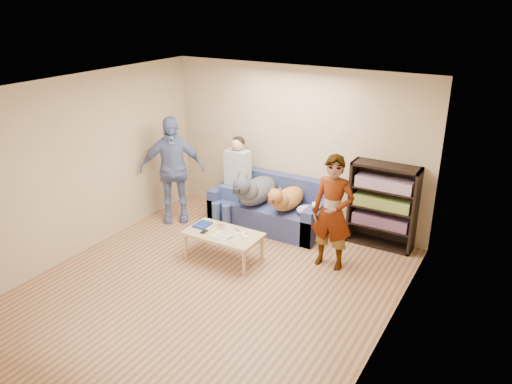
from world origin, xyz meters
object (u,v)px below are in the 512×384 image
Objects in this scene: person_standing_right at (333,213)px; notebook_blue at (203,225)px; person_standing_left at (172,170)px; coffee_table at (223,236)px; camera_silver at (221,226)px; bookshelf at (383,204)px; dog_gray at (255,190)px; dog_tan at (286,199)px; sofa at (270,209)px; person_seated at (235,177)px.

notebook_blue is (-1.81, -0.56, -0.39)m from person_standing_right.
coffee_table is (1.48, -0.72, -0.53)m from person_standing_left.
notebook_blue is 2.36× the size of camera_silver.
bookshelf is (1.95, 1.47, 0.23)m from camera_silver.
dog_gray is 1.11× the size of dog_tan.
bookshelf is (2.23, 1.54, 0.25)m from notebook_blue.
person_standing_right reaches higher than dog_tan.
coffee_table is at bearing -83.10° from dog_gray.
sofa is 0.47m from dog_gray.
bookshelf is at bearing 8.51° from person_seated.
person_standing_right is at bearing -29.44° from dog_tan.
coffee_table is at bearing -91.25° from sofa.
camera_silver is at bearing -62.84° from person_standing_left.
person_standing_left reaches higher than notebook_blue.
bookshelf reaches higher than notebook_blue.
camera_silver is 0.08× the size of bookshelf.
person_seated is 1.41m from coffee_table.
person_standing_right is at bearing -28.42° from sofa.
person_standing_left is at bearing 156.13° from camera_silver.
person_seated is at bearing 161.64° from person_standing_right.
person_standing_left is at bearing -150.96° from person_seated.
person_seated is (-0.18, 1.18, 0.34)m from notebook_blue.
person_standing_left is 3.43m from bookshelf.
bookshelf is at bearing 7.40° from sofa.
dog_tan is (1.90, 0.45, -0.29)m from person_standing_left.
camera_silver is at bearing 135.00° from coffee_table.
sofa is at bearing 88.75° from coffee_table.
sofa is 1.49× the size of dog_gray.
person_standing_right is 1.11× the size of person_seated.
person_standing_left is (-2.89, 0.12, 0.08)m from person_standing_right.
dog_gray is (-0.17, -0.22, 0.38)m from sofa.
camera_silver is at bearing -96.91° from sofa.
bookshelf reaches higher than dog_gray.
person_standing_left is 1.39× the size of bookshelf.
sofa is at bearing 154.35° from dog_tan.
coffee_table is 0.85× the size of bookshelf.
person_standing_left is 1.41× the size of dog_gray.
coffee_table is (0.12, -0.12, -0.07)m from camera_silver.
person_standing_left reaches higher than coffee_table.
dog_gray is 0.98× the size of bookshelf.
person_seated is (-0.61, -0.13, 0.49)m from sofa.
notebook_blue is 2.72m from bookshelf.
sofa is 0.79m from person_seated.
person_standing_left is 1.56m from camera_silver.
dog_tan is at bearing 63.14° from camera_silver.
person_standing_left is 1.43m from dog_gray.
person_standing_left is 1.64× the size of coffee_table.
dog_gray reaches higher than camera_silver.
dog_tan is (0.53, 1.05, 0.17)m from camera_silver.
coffee_table is 2.44m from bookshelf.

